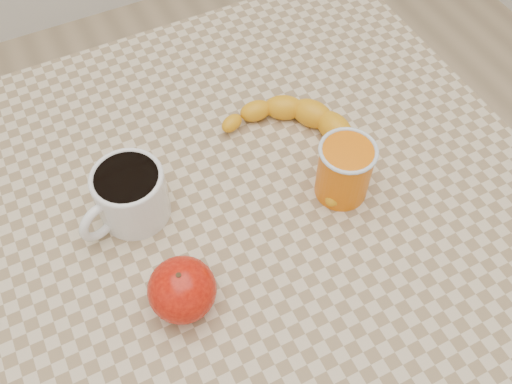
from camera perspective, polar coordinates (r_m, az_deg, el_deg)
name	(u,v)px	position (r m, az deg, el deg)	size (l,w,h in m)	color
ground	(256,372)	(1.46, 0.00, -17.59)	(3.00, 3.00, 0.00)	tan
table	(256,233)	(0.85, 0.00, -4.09)	(0.80, 0.80, 0.75)	#C6B18C
coffee_mug	(129,194)	(0.75, -12.56, -0.20)	(0.14, 0.12, 0.08)	white
orange_juice_glass	(344,170)	(0.76, 8.83, 2.20)	(0.08, 0.08, 0.09)	orange
apple	(182,290)	(0.68, -7.40, -9.66)	(0.08, 0.08, 0.08)	#8B0904
banana	(303,142)	(0.82, 4.71, 4.98)	(0.23, 0.29, 0.04)	orange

